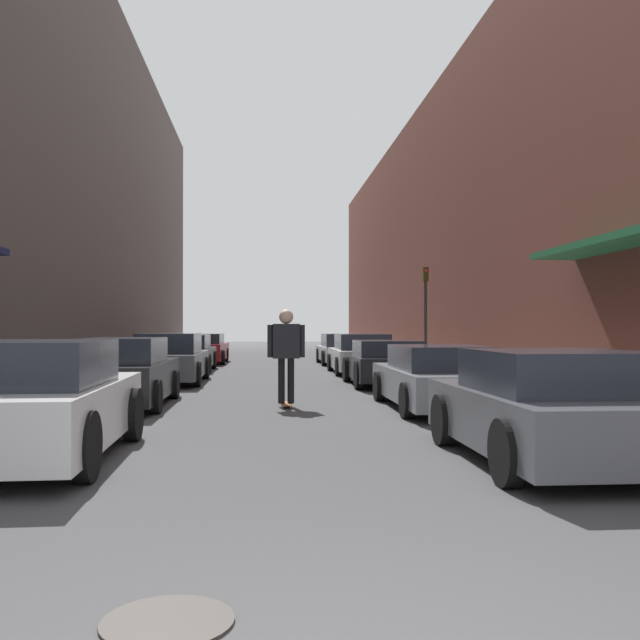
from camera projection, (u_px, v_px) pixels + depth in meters
ground at (272, 378)px, 21.51m from camera, size 103.60×103.60×0.00m
curb_strip_left at (135, 368)px, 25.82m from camera, size 1.80×47.09×0.12m
curb_strip_right at (401, 366)px, 26.60m from camera, size 1.80×47.09×0.12m
building_row_left at (54, 176)px, 25.64m from camera, size 4.90×47.09×13.96m
building_row_right at (477, 234)px, 26.88m from camera, size 4.90×47.09×10.14m
parked_car_left_0 at (34, 402)px, 8.21m from camera, size 1.94×4.21×1.39m
parked_car_left_1 at (122, 373)px, 13.86m from camera, size 1.85×4.29×1.33m
parked_car_left_2 at (170, 359)px, 19.53m from camera, size 1.89×4.53×1.37m
parked_car_left_3 at (183, 353)px, 24.65m from camera, size 2.09×4.29×1.27m
parked_car_left_4 at (202, 349)px, 29.97m from camera, size 2.06×4.51×1.25m
parked_car_right_0 at (550, 408)px, 8.10m from camera, size 2.00×3.94×1.28m
parked_car_right_1 at (437, 378)px, 13.41m from camera, size 1.90×4.62×1.20m
parked_car_right_2 at (386, 363)px, 18.76m from camera, size 1.96×4.06×1.19m
parked_car_right_3 at (361, 355)px, 23.55m from camera, size 1.98×4.33×1.31m
parked_car_right_4 at (342, 350)px, 29.31m from camera, size 1.88×4.32×1.26m
skateboarder at (286, 347)px, 13.70m from camera, size 0.72×0.78×1.88m
manhole_cover at (168, 621)px, 3.72m from camera, size 0.70×0.70×0.02m
traffic_light at (426, 307)px, 22.73m from camera, size 0.16×0.22×3.32m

